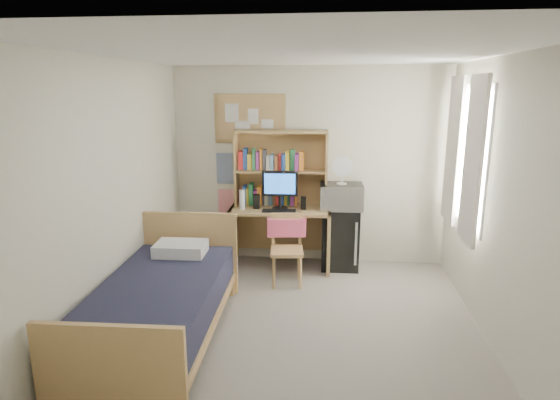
# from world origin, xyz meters

# --- Properties ---
(floor) EXTENTS (3.60, 4.20, 0.02)m
(floor) POSITION_xyz_m (0.00, 0.00, -0.01)
(floor) COLOR gray
(floor) RESTS_ON ground
(ceiling) EXTENTS (3.60, 4.20, 0.02)m
(ceiling) POSITION_xyz_m (0.00, 0.00, 2.60)
(ceiling) COLOR white
(ceiling) RESTS_ON wall_back
(wall_back) EXTENTS (3.60, 0.04, 2.60)m
(wall_back) POSITION_xyz_m (0.00, 2.10, 1.30)
(wall_back) COLOR silver
(wall_back) RESTS_ON floor
(wall_front) EXTENTS (3.60, 0.04, 2.60)m
(wall_front) POSITION_xyz_m (0.00, -2.10, 1.30)
(wall_front) COLOR silver
(wall_front) RESTS_ON floor
(wall_left) EXTENTS (0.04, 4.20, 2.60)m
(wall_left) POSITION_xyz_m (-1.80, 0.00, 1.30)
(wall_left) COLOR silver
(wall_left) RESTS_ON floor
(wall_right) EXTENTS (0.04, 4.20, 2.60)m
(wall_right) POSITION_xyz_m (1.80, 0.00, 1.30)
(wall_right) COLOR silver
(wall_right) RESTS_ON floor
(window_unit) EXTENTS (0.10, 1.40, 1.70)m
(window_unit) POSITION_xyz_m (1.75, 1.20, 1.60)
(window_unit) COLOR white
(window_unit) RESTS_ON wall_right
(curtain_left) EXTENTS (0.04, 0.55, 1.70)m
(curtain_left) POSITION_xyz_m (1.72, 0.80, 1.60)
(curtain_left) COLOR silver
(curtain_left) RESTS_ON wall_right
(curtain_right) EXTENTS (0.04, 0.55, 1.70)m
(curtain_right) POSITION_xyz_m (1.72, 1.60, 1.60)
(curtain_right) COLOR silver
(curtain_right) RESTS_ON wall_right
(bulletin_board) EXTENTS (0.94, 0.03, 0.64)m
(bulletin_board) POSITION_xyz_m (-0.78, 2.08, 1.92)
(bulletin_board) COLOR tan
(bulletin_board) RESTS_ON wall_back
(poster_wave) EXTENTS (0.30, 0.01, 0.42)m
(poster_wave) POSITION_xyz_m (-1.10, 2.09, 1.25)
(poster_wave) COLOR navy
(poster_wave) RESTS_ON wall_back
(poster_japan) EXTENTS (0.28, 0.01, 0.36)m
(poster_japan) POSITION_xyz_m (-1.10, 2.09, 0.78)
(poster_japan) COLOR red
(poster_japan) RESTS_ON wall_back
(desk) EXTENTS (1.31, 0.69, 0.81)m
(desk) POSITION_xyz_m (-0.34, 1.76, 0.40)
(desk) COLOR tan
(desk) RESTS_ON floor
(desk_chair) EXTENTS (0.47, 0.47, 0.85)m
(desk_chair) POSITION_xyz_m (-0.20, 1.21, 0.42)
(desk_chair) COLOR tan
(desk_chair) RESTS_ON floor
(mini_fridge) EXTENTS (0.49, 0.49, 0.81)m
(mini_fridge) POSITION_xyz_m (0.44, 1.84, 0.40)
(mini_fridge) COLOR black
(mini_fridge) RESTS_ON floor
(bed) EXTENTS (1.14, 2.16, 0.58)m
(bed) POSITION_xyz_m (-1.25, -0.22, 0.29)
(bed) COLOR black
(bed) RESTS_ON floor
(hutch) EXTENTS (1.21, 0.35, 0.98)m
(hutch) POSITION_xyz_m (-0.35, 1.91, 1.30)
(hutch) COLOR tan
(hutch) RESTS_ON desk
(monitor) EXTENTS (0.45, 0.05, 0.48)m
(monitor) POSITION_xyz_m (-0.34, 1.70, 1.05)
(monitor) COLOR black
(monitor) RESTS_ON desk
(keyboard) EXTENTS (0.42, 0.15, 0.02)m
(keyboard) POSITION_xyz_m (-0.34, 1.56, 0.82)
(keyboard) COLOR black
(keyboard) RESTS_ON desk
(speaker_left) EXTENTS (0.08, 0.08, 0.18)m
(speaker_left) POSITION_xyz_m (-0.64, 1.69, 0.90)
(speaker_left) COLOR black
(speaker_left) RESTS_ON desk
(speaker_right) EXTENTS (0.07, 0.07, 0.16)m
(speaker_right) POSITION_xyz_m (-0.04, 1.71, 0.89)
(speaker_right) COLOR black
(speaker_right) RESTS_ON desk
(water_bottle) EXTENTS (0.07, 0.07, 0.25)m
(water_bottle) POSITION_xyz_m (-0.82, 1.64, 0.93)
(water_bottle) COLOR white
(water_bottle) RESTS_ON desk
(hoodie) EXTENTS (0.49, 0.20, 0.23)m
(hoodie) POSITION_xyz_m (-0.23, 1.41, 0.66)
(hoodie) COLOR #FF6187
(hoodie) RESTS_ON desk_chair
(microwave) EXTENTS (0.55, 0.42, 0.31)m
(microwave) POSITION_xyz_m (0.44, 1.82, 0.97)
(microwave) COLOR #B8B8BD
(microwave) RESTS_ON mini_fridge
(desk_fan) EXTENTS (0.27, 0.27, 0.33)m
(desk_fan) POSITION_xyz_m (0.44, 1.82, 1.29)
(desk_fan) COLOR white
(desk_fan) RESTS_ON microwave
(pillow) EXTENTS (0.54, 0.39, 0.13)m
(pillow) POSITION_xyz_m (-1.28, 0.53, 0.65)
(pillow) COLOR white
(pillow) RESTS_ON bed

